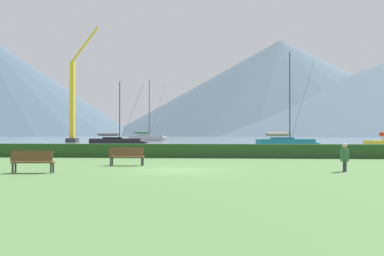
{
  "coord_description": "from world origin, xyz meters",
  "views": [
    {
      "loc": [
        2.46,
        -20.97,
        1.66
      ],
      "look_at": [
        -4.08,
        54.27,
        2.59
      ],
      "focal_mm": 43.3,
      "sensor_mm": 36.0,
      "label": 1
    }
  ],
  "objects_px": {
    "sailboat_slip_2": "(116,142)",
    "park_bench_under_tree": "(33,160)",
    "sailboat_slip_4": "(147,138)",
    "dock_crane": "(73,105)",
    "sailboat_slip_0": "(286,142)",
    "park_bench_near_path": "(127,155)",
    "person_seated_viewer": "(345,156)"
  },
  "relations": [
    {
      "from": "dock_crane",
      "to": "person_seated_viewer",
      "type": "bearing_deg",
      "value": -61.68
    },
    {
      "from": "person_seated_viewer",
      "to": "park_bench_near_path",
      "type": "bearing_deg",
      "value": 170.05
    },
    {
      "from": "sailboat_slip_0",
      "to": "sailboat_slip_4",
      "type": "relative_size",
      "value": 0.8
    },
    {
      "from": "sailboat_slip_2",
      "to": "sailboat_slip_4",
      "type": "bearing_deg",
      "value": 83.94
    },
    {
      "from": "sailboat_slip_0",
      "to": "dock_crane",
      "type": "height_order",
      "value": "dock_crane"
    },
    {
      "from": "sailboat_slip_2",
      "to": "park_bench_near_path",
      "type": "bearing_deg",
      "value": -86.52
    },
    {
      "from": "sailboat_slip_2",
      "to": "park_bench_under_tree",
      "type": "relative_size",
      "value": 4.7
    },
    {
      "from": "sailboat_slip_0",
      "to": "park_bench_under_tree",
      "type": "distance_m",
      "value": 39.03
    },
    {
      "from": "sailboat_slip_4",
      "to": "dock_crane",
      "type": "relative_size",
      "value": 0.64
    },
    {
      "from": "sailboat_slip_2",
      "to": "dock_crane",
      "type": "xyz_separation_m",
      "value": [
        -15.22,
        26.96,
        6.51
      ]
    },
    {
      "from": "sailboat_slip_0",
      "to": "park_bench_near_path",
      "type": "distance_m",
      "value": 33.49
    },
    {
      "from": "sailboat_slip_2",
      "to": "park_bench_near_path",
      "type": "relative_size",
      "value": 4.69
    },
    {
      "from": "sailboat_slip_2",
      "to": "person_seated_viewer",
      "type": "height_order",
      "value": "sailboat_slip_2"
    },
    {
      "from": "park_bench_near_path",
      "to": "sailboat_slip_0",
      "type": "bearing_deg",
      "value": 70.24
    },
    {
      "from": "park_bench_near_path",
      "to": "dock_crane",
      "type": "bearing_deg",
      "value": 112.52
    },
    {
      "from": "sailboat_slip_2",
      "to": "park_bench_under_tree",
      "type": "distance_m",
      "value": 40.62
    },
    {
      "from": "park_bench_near_path",
      "to": "park_bench_under_tree",
      "type": "height_order",
      "value": "same"
    },
    {
      "from": "sailboat_slip_4",
      "to": "dock_crane",
      "type": "bearing_deg",
      "value": -125.44
    },
    {
      "from": "sailboat_slip_2",
      "to": "sailboat_slip_4",
      "type": "distance_m",
      "value": 46.15
    },
    {
      "from": "sailboat_slip_4",
      "to": "person_seated_viewer",
      "type": "relative_size",
      "value": 11.2
    },
    {
      "from": "park_bench_under_tree",
      "to": "park_bench_near_path",
      "type": "bearing_deg",
      "value": 53.45
    },
    {
      "from": "sailboat_slip_0",
      "to": "sailboat_slip_2",
      "type": "relative_size",
      "value": 1.33
    },
    {
      "from": "sailboat_slip_4",
      "to": "sailboat_slip_0",
      "type": "bearing_deg",
      "value": -68.6
    },
    {
      "from": "sailboat_slip_4",
      "to": "park_bench_under_tree",
      "type": "relative_size",
      "value": 7.79
    },
    {
      "from": "sailboat_slip_4",
      "to": "park_bench_near_path",
      "type": "bearing_deg",
      "value": -86.17
    },
    {
      "from": "park_bench_near_path",
      "to": "person_seated_viewer",
      "type": "height_order",
      "value": "person_seated_viewer"
    },
    {
      "from": "sailboat_slip_0",
      "to": "park_bench_near_path",
      "type": "xyz_separation_m",
      "value": [
        -11.77,
        -31.35,
        -0.11
      ]
    },
    {
      "from": "park_bench_under_tree",
      "to": "dock_crane",
      "type": "bearing_deg",
      "value": 102.64
    },
    {
      "from": "sailboat_slip_0",
      "to": "park_bench_under_tree",
      "type": "height_order",
      "value": "sailboat_slip_0"
    },
    {
      "from": "park_bench_near_path",
      "to": "sailboat_slip_4",
      "type": "bearing_deg",
      "value": 100.64
    },
    {
      "from": "person_seated_viewer",
      "to": "sailboat_slip_2",
      "type": "bearing_deg",
      "value": 123.4
    },
    {
      "from": "sailboat_slip_4",
      "to": "dock_crane",
      "type": "xyz_separation_m",
      "value": [
        -10.71,
        -18.97,
        6.35
      ]
    }
  ]
}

